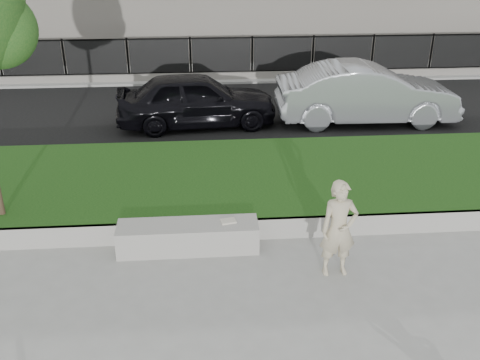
{
  "coord_description": "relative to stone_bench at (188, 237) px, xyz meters",
  "views": [
    {
      "loc": [
        -0.35,
        -7.1,
        4.98
      ],
      "look_at": [
        0.31,
        1.2,
        1.09
      ],
      "focal_mm": 40.0,
      "sensor_mm": 36.0,
      "label": 1
    }
  ],
  "objects": [
    {
      "name": "book",
      "position": [
        0.69,
        0.03,
        0.26
      ],
      "size": [
        0.28,
        0.23,
        0.03
      ],
      "primitive_type": "cube",
      "rotation": [
        0.0,
        0.0,
        0.19
      ],
      "color": "beige",
      "rests_on": "stone_bench"
    },
    {
      "name": "street",
      "position": [
        0.61,
        7.7,
        -0.22
      ],
      "size": [
        34.0,
        7.0,
        0.04
      ],
      "primitive_type": "cube",
      "color": "black",
      "rests_on": "ground"
    },
    {
      "name": "grass_bank",
      "position": [
        0.61,
        2.2,
        -0.04
      ],
      "size": [
        34.0,
        4.0,
        0.4
      ],
      "primitive_type": "cube",
      "color": "#0F330C",
      "rests_on": "ground"
    },
    {
      "name": "car_dark",
      "position": [
        0.19,
        6.37,
        0.54
      ],
      "size": [
        4.5,
        2.13,
        1.49
      ],
      "primitive_type": "imported",
      "rotation": [
        0.0,
        0.0,
        1.66
      ],
      "color": "black",
      "rests_on": "street"
    },
    {
      "name": "man",
      "position": [
        2.35,
        -0.88,
        0.56
      ],
      "size": [
        0.6,
        0.41,
        1.6
      ],
      "primitive_type": "imported",
      "rotation": [
        0.0,
        0.0,
        0.05
      ],
      "color": "#C2B695",
      "rests_on": "ground"
    },
    {
      "name": "iron_fence",
      "position": [
        0.61,
        11.2,
        0.3
      ],
      "size": [
        32.0,
        0.3,
        1.5
      ],
      "color": "slate",
      "rests_on": "far_pavement"
    },
    {
      "name": "ground",
      "position": [
        0.61,
        -0.8,
        -0.24
      ],
      "size": [
        90.0,
        90.0,
        0.0
      ],
      "primitive_type": "plane",
      "color": "gray",
      "rests_on": "ground"
    },
    {
      "name": "car_silver",
      "position": [
        4.93,
        6.32,
        0.62
      ],
      "size": [
        5.02,
        1.84,
        1.64
      ],
      "primitive_type": "imported",
      "rotation": [
        0.0,
        0.0,
        1.55
      ],
      "color": "#9B9EA3",
      "rests_on": "street"
    },
    {
      "name": "stone_bench",
      "position": [
        0.0,
        0.0,
        0.0
      ],
      "size": [
        2.39,
        0.6,
        0.49
      ],
      "primitive_type": "cube",
      "color": "gray",
      "rests_on": "ground"
    },
    {
      "name": "grass_kerb",
      "position": [
        0.61,
        0.24,
        -0.04
      ],
      "size": [
        34.0,
        0.08,
        0.4
      ],
      "primitive_type": "cube",
      "color": "gray",
      "rests_on": "ground"
    },
    {
      "name": "far_pavement",
      "position": [
        0.61,
        12.2,
        -0.18
      ],
      "size": [
        34.0,
        3.0,
        0.12
      ],
      "primitive_type": "cube",
      "color": "gray",
      "rests_on": "ground"
    }
  ]
}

